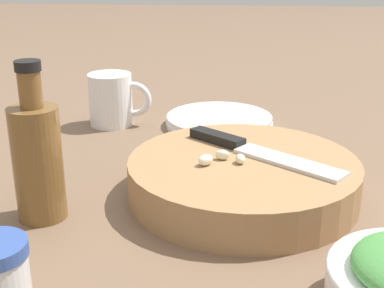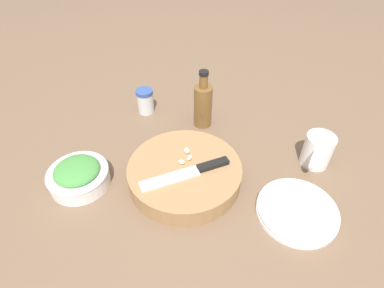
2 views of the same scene
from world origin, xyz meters
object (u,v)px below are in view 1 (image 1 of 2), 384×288
(garlic_cloves, at_px, (220,158))
(oil_bottle, at_px, (37,158))
(cutting_board, at_px, (243,178))
(chef_knife, at_px, (252,150))
(plate_stack, at_px, (219,121))
(coffee_mug, at_px, (112,100))

(garlic_cloves, height_order, oil_bottle, oil_bottle)
(cutting_board, xyz_separation_m, chef_knife, (0.03, -0.01, 0.03))
(plate_stack, bearing_deg, cutting_board, -171.73)
(chef_knife, height_order, garlic_cloves, garlic_cloves)
(cutting_board, relative_size, chef_knife, 1.46)
(oil_bottle, bearing_deg, plate_stack, -28.44)
(chef_knife, bearing_deg, plate_stack, -131.16)
(cutting_board, xyz_separation_m, oil_bottle, (-0.08, 0.24, 0.05))
(cutting_board, xyz_separation_m, garlic_cloves, (-0.01, 0.03, 0.03))
(cutting_board, distance_m, plate_stack, 0.29)
(plate_stack, xyz_separation_m, oil_bottle, (-0.37, 0.20, 0.07))
(cutting_board, height_order, coffee_mug, coffee_mug)
(chef_knife, distance_m, oil_bottle, 0.28)
(garlic_cloves, distance_m, coffee_mug, 0.36)
(chef_knife, bearing_deg, cutting_board, 14.36)
(cutting_board, bearing_deg, oil_bottle, 107.86)
(chef_knife, distance_m, coffee_mug, 0.36)
(coffee_mug, bearing_deg, cutting_board, -140.11)
(garlic_cloves, relative_size, oil_bottle, 0.33)
(chef_knife, bearing_deg, coffee_mug, -98.59)
(chef_knife, height_order, coffee_mug, coffee_mug)
(chef_knife, height_order, oil_bottle, oil_bottle)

